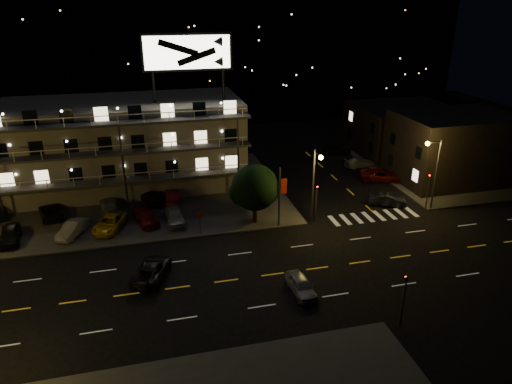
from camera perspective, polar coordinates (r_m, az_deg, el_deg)
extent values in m
plane|color=black|center=(38.80, -0.78, -10.65)|extent=(140.00, 140.00, 0.00)
cube|color=#333331|center=(56.18, -19.66, -0.85)|extent=(44.00, 24.00, 0.15)
cube|color=#333331|center=(67.06, 20.83, 2.80)|extent=(16.00, 24.00, 0.15)
cube|color=gray|center=(57.96, -16.07, 5.53)|extent=(28.00, 12.00, 10.00)
cube|color=gray|center=(56.69, -16.66, 10.60)|extent=(28.00, 12.00, 0.50)
cube|color=#333331|center=(52.01, -15.99, 1.40)|extent=(28.00, 1.80, 0.25)
cube|color=#333331|center=(50.97, -16.37, 4.75)|extent=(28.00, 1.80, 0.25)
cube|color=#333331|center=(50.12, -16.78, 8.22)|extent=(28.00, 1.80, 0.25)
cylinder|color=black|center=(54.30, -12.66, 12.64)|extent=(0.36, 0.36, 3.50)
cylinder|color=black|center=(55.07, -4.11, 13.26)|extent=(0.36, 0.36, 3.50)
cube|color=black|center=(54.03, -8.60, 16.90)|extent=(10.20, 0.50, 4.20)
cube|color=white|center=(53.74, -8.56, 16.87)|extent=(9.60, 0.06, 3.60)
cube|color=black|center=(62.77, 23.35, 5.12)|extent=(14.00, 10.00, 8.50)
cube|color=black|center=(72.46, 17.75, 7.50)|extent=(14.00, 12.00, 7.00)
cube|color=black|center=(102.20, -10.20, 17.30)|extent=(120.00, 20.00, 24.00)
cylinder|color=#2D2D30|center=(46.23, 7.14, 0.56)|extent=(0.20, 0.20, 8.00)
cylinder|color=#2D2D30|center=(44.22, 7.75, 4.73)|extent=(0.12, 1.80, 0.12)
sphere|color=gold|center=(43.55, 8.12, 4.28)|extent=(0.44, 0.44, 0.44)
cylinder|color=#2D2D30|center=(52.67, 21.56, 1.91)|extent=(0.20, 0.20, 8.00)
cylinder|color=#2D2D30|center=(51.07, 21.43, 5.83)|extent=(1.80, 0.12, 0.12)
sphere|color=gold|center=(50.65, 20.67, 5.68)|extent=(0.44, 0.44, 0.44)
cylinder|color=#2D2D30|center=(47.44, 7.50, -1.75)|extent=(0.14, 0.14, 3.60)
imported|color=black|center=(46.53, 7.64, 0.82)|extent=(0.20, 0.16, 1.00)
sphere|color=#FF0C0C|center=(46.47, 7.69, 0.65)|extent=(0.14, 0.14, 0.14)
cylinder|color=#2D2D30|center=(34.35, 17.87, -13.28)|extent=(0.14, 0.14, 3.60)
imported|color=black|center=(33.08, 18.35, -10.05)|extent=(0.20, 0.16, 1.00)
sphere|color=#FF0C0C|center=(33.22, 18.22, -10.09)|extent=(0.14, 0.14, 0.14)
cylinder|color=#2D2D30|center=(53.31, 20.66, -0.25)|extent=(0.14, 0.14, 3.60)
imported|color=black|center=(52.50, 21.00, 2.05)|extent=(0.16, 0.20, 1.00)
sphere|color=#FF0C0C|center=(52.47, 20.88, 1.94)|extent=(0.14, 0.14, 0.14)
cylinder|color=#2D2D30|center=(45.56, 2.93, -0.72)|extent=(0.16, 0.16, 6.40)
cube|color=#9E1C0B|center=(45.22, 3.50, 0.73)|extent=(0.60, 0.04, 1.60)
cylinder|color=#2D2D30|center=(45.18, -7.00, -4.04)|extent=(0.08, 0.08, 2.20)
cylinder|color=#9E1C0B|center=(44.67, -7.05, -2.86)|extent=(0.91, 0.04, 0.91)
cylinder|color=black|center=(47.01, -0.16, -2.53)|extent=(0.46, 0.46, 2.20)
sphere|color=black|center=(45.89, -0.16, 0.57)|extent=(4.76, 4.76, 4.76)
sphere|color=black|center=(46.21, -1.60, -0.02)|extent=(2.93, 2.93, 2.93)
sphere|color=black|center=(45.94, 1.17, 0.09)|extent=(2.75, 2.75, 2.75)
imported|color=black|center=(49.26, -28.43, -4.73)|extent=(2.28, 4.54, 1.48)
imported|color=#949499|center=(48.04, -21.97, -4.31)|extent=(3.01, 4.30, 1.34)
imported|color=gold|center=(48.01, -17.75, -3.70)|extent=(3.78, 5.32, 1.35)
imported|color=#610F0D|center=(48.44, -13.61, -2.98)|extent=(3.01, 4.91, 1.33)
imported|color=#949499|center=(47.78, -10.13, -2.95)|extent=(1.94, 4.41, 1.48)
imported|color=black|center=(52.90, -24.28, -2.24)|extent=(3.26, 4.91, 1.25)
imported|color=#949499|center=(52.13, -17.84, -1.57)|extent=(2.34, 4.72, 1.32)
imported|color=black|center=(52.78, -13.04, -0.64)|extent=(2.73, 4.57, 1.46)
imported|color=#610F0D|center=(52.83, -10.41, -0.42)|extent=(1.70, 4.32, 1.40)
imported|color=black|center=(53.33, 16.14, -0.97)|extent=(4.30, 2.92, 1.34)
imported|color=#610F0D|center=(60.47, 15.39, 2.05)|extent=(5.88, 4.28, 1.48)
imported|color=#949499|center=(64.81, 12.82, 3.60)|extent=(4.40, 2.04, 1.24)
imported|color=black|center=(69.98, 10.10, 5.35)|extent=(4.46, 2.31, 1.45)
imported|color=#949499|center=(36.85, 5.66, -11.56)|extent=(1.79, 3.97, 1.33)
imported|color=black|center=(39.48, -12.90, -9.44)|extent=(4.01, 5.59, 1.41)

